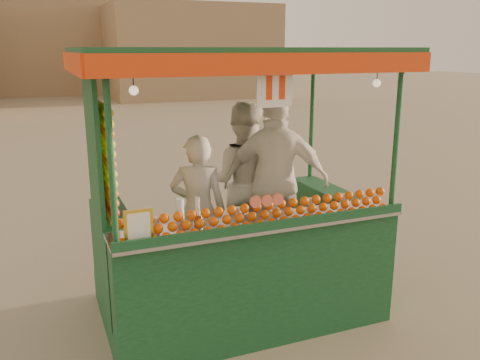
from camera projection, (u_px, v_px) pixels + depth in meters
name	position (u px, v px, depth m)	size (l,w,h in m)	color
ground	(209.00, 315.00, 5.23)	(90.00, 90.00, 0.00)	#766A54
building_right	(190.00, 52.00, 28.67)	(9.00, 6.00, 5.00)	olive
building_center	(17.00, 34.00, 30.53)	(14.00, 7.00, 7.00)	olive
juice_cart	(233.00, 236.00, 5.02)	(2.95, 1.91, 2.68)	#103B1F
vendor_left	(198.00, 210.00, 5.12)	(0.66, 0.55, 1.55)	silver
vendor_middle	(242.00, 181.00, 5.76)	(1.09, 1.00, 1.80)	silver
vendor_right	(276.00, 182.00, 5.46)	(1.22, 0.89, 1.93)	white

